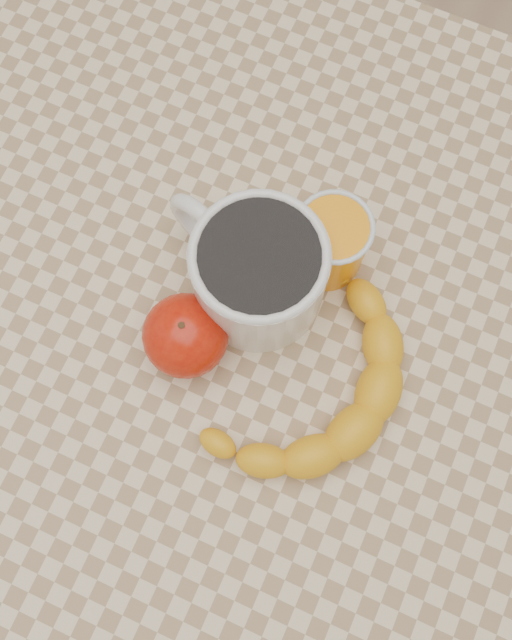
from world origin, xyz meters
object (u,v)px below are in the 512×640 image
at_px(table, 256,347).
at_px(orange_juice_glass, 331,243).
at_px(coffee_mug, 256,270).
at_px(apple, 186,336).
at_px(banana, 311,382).

relative_size(table, orange_juice_glass, 9.77).
bearing_deg(orange_juice_glass, coffee_mug, -131.66).
distance_m(coffee_mug, apple, 0.09).
bearing_deg(banana, apple, -155.87).
relative_size(apple, banana, 0.33).
distance_m(orange_juice_glass, banana, 0.13).
bearing_deg(apple, banana, 4.61).
height_order(coffee_mug, banana, coffee_mug).
xyz_separation_m(coffee_mug, apple, (-0.03, -0.08, -0.02)).
bearing_deg(orange_juice_glass, table, -111.50).
height_order(table, coffee_mug, coffee_mug).
relative_size(table, coffee_mug, 4.47).
height_order(coffee_mug, apple, coffee_mug).
bearing_deg(orange_juice_glass, banana, -74.65).
height_order(apple, banana, apple).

